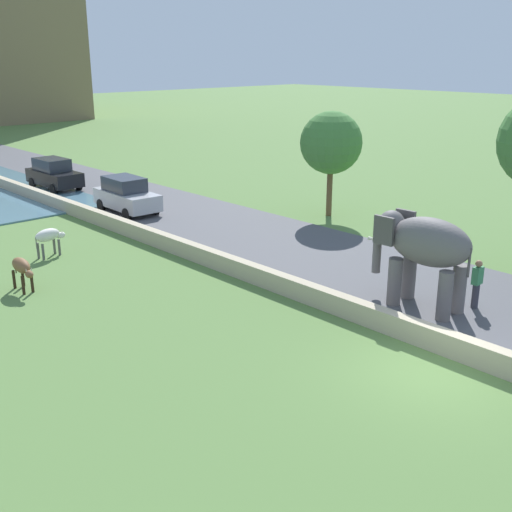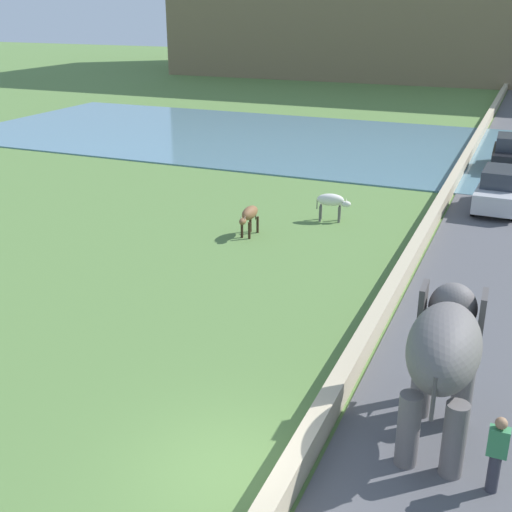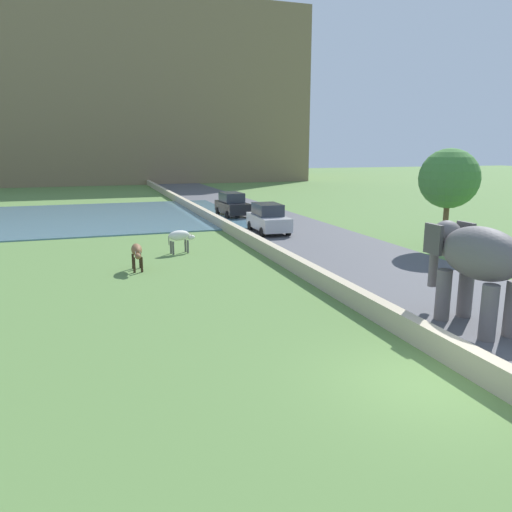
# 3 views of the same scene
# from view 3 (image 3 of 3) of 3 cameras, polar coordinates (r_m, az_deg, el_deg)

# --- Properties ---
(ground_plane) EXTENTS (220.00, 220.00, 0.00)m
(ground_plane) POSITION_cam_3_polar(r_m,az_deg,el_deg) (11.97, 19.20, -13.72)
(ground_plane) COLOR #567A3D
(road_surface) EXTENTS (7.00, 120.00, 0.06)m
(road_surface) POSITION_cam_3_polar(r_m,az_deg,el_deg) (31.17, 4.03, 2.91)
(road_surface) COLOR #4C4C51
(road_surface) RESTS_ON ground
(barrier_wall) EXTENTS (0.40, 110.00, 0.65)m
(barrier_wall) POSITION_cam_3_polar(r_m,az_deg,el_deg) (27.99, -1.59, 2.47)
(barrier_wall) COLOR tan
(barrier_wall) RESTS_ON ground
(hill_distant) EXTENTS (64.00, 28.00, 25.64)m
(hill_distant) POSITION_cam_3_polar(r_m,az_deg,el_deg) (86.16, -18.78, 16.84)
(hill_distant) COLOR #7F6B4C
(hill_distant) RESTS_ON ground
(elephant) EXTENTS (1.48, 3.48, 2.99)m
(elephant) POSITION_cam_3_polar(r_m,az_deg,el_deg) (15.39, 23.82, -0.29)
(elephant) COLOR #605B5B
(elephant) RESTS_ON ground
(car_black) EXTENTS (1.89, 4.05, 1.80)m
(car_black) POSITION_cam_3_polar(r_m,az_deg,el_deg) (37.86, -2.74, 5.92)
(car_black) COLOR black
(car_black) RESTS_ON ground
(car_silver) EXTENTS (1.91, 4.06, 1.80)m
(car_silver) POSITION_cam_3_polar(r_m,az_deg,el_deg) (30.32, 1.42, 4.33)
(car_silver) COLOR #B7B7BC
(car_silver) RESTS_ON ground
(cow_brown) EXTENTS (0.46, 1.39, 1.15)m
(cow_brown) POSITION_cam_3_polar(r_m,az_deg,el_deg) (21.55, -13.55, 0.52)
(cow_brown) COLOR brown
(cow_brown) RESTS_ON ground
(cow_white) EXTENTS (1.42, 0.66, 1.15)m
(cow_white) POSITION_cam_3_polar(r_m,az_deg,el_deg) (24.73, -8.72, 2.21)
(cow_white) COLOR silver
(cow_white) RESTS_ON ground
(tree_mid) EXTENTS (3.01, 3.01, 5.12)m
(tree_mid) POSITION_cam_3_polar(r_m,az_deg,el_deg) (27.11, 21.31, 8.28)
(tree_mid) COLOR brown
(tree_mid) RESTS_ON ground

